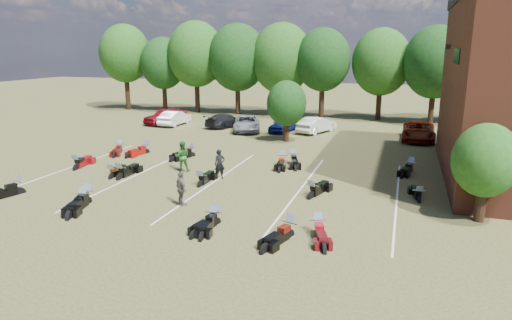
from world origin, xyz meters
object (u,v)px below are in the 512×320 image
at_px(person_grey, 181,189).
at_px(motorcycle_3, 216,225).
at_px(car_0, 166,116).
at_px(motorcycle_7, 77,169).
at_px(motorcycle_14, 121,152).
at_px(car_4, 283,124).
at_px(person_black, 220,164).
at_px(person_green, 182,156).
at_px(motorcycle_0, 19,194).

relative_size(person_grey, motorcycle_3, 0.78).
xyz_separation_m(car_0, motorcycle_7, (3.35, -17.49, -0.81)).
distance_m(motorcycle_7, motorcycle_14, 5.06).
relative_size(car_4, person_black, 2.30).
bearing_deg(person_black, person_grey, -130.66).
height_order(person_green, person_grey, person_green).
xyz_separation_m(person_black, motorcycle_0, (-8.91, -5.91, -0.87)).
xyz_separation_m(person_black, person_green, (-2.85, 0.87, 0.07)).
xyz_separation_m(motorcycle_0, motorcycle_3, (11.46, -0.74, 0.00)).
xyz_separation_m(person_grey, motorcycle_3, (2.52, -1.76, -0.86)).
relative_size(car_4, motorcycle_0, 1.66).
bearing_deg(motorcycle_3, car_0, 133.73).
xyz_separation_m(car_4, motorcycle_14, (-9.19, -11.85, -0.68)).
bearing_deg(person_grey, car_0, -20.30).
distance_m(motorcycle_3, motorcycle_14, 16.27).
bearing_deg(motorcycle_0, car_4, 84.67).
relative_size(motorcycle_0, motorcycle_3, 1.11).
height_order(person_black, motorcycle_7, person_black).
height_order(car_0, person_grey, person_grey).
xyz_separation_m(motorcycle_0, motorcycle_7, (-0.47, 5.03, 0.00)).
height_order(motorcycle_7, motorcycle_14, motorcycle_7).
relative_size(car_0, motorcycle_3, 2.17).
bearing_deg(motorcycle_7, motorcycle_14, -96.08).
distance_m(car_0, car_4, 12.35).
xyz_separation_m(car_4, motorcycle_0, (-8.51, -21.93, -0.68)).
height_order(person_black, motorcycle_14, person_black).
distance_m(person_green, person_grey, 6.44).
bearing_deg(motorcycle_7, person_black, 176.83).
xyz_separation_m(person_black, person_grey, (0.04, -4.89, -0.01)).
bearing_deg(motorcycle_0, person_grey, 22.40).
height_order(motorcycle_3, motorcycle_7, motorcycle_7).
bearing_deg(person_grey, car_4, -49.81).
distance_m(person_black, motorcycle_7, 9.46).
relative_size(car_0, person_grey, 2.77).
bearing_deg(motorcycle_3, person_green, 136.19).
bearing_deg(person_green, motorcycle_7, -8.13).
height_order(car_4, person_green, person_green).
relative_size(person_grey, motorcycle_7, 0.69).
height_order(person_grey, motorcycle_3, person_grey).
distance_m(car_4, person_green, 15.36).
bearing_deg(motorcycle_14, motorcycle_3, -60.61).
xyz_separation_m(person_green, motorcycle_0, (-6.05, -6.77, -0.94)).
bearing_deg(motorcycle_3, motorcycle_7, 164.62).
distance_m(person_green, motorcycle_7, 6.81).
distance_m(person_black, motorcycle_0, 10.72).
height_order(person_grey, motorcycle_7, person_grey).
bearing_deg(person_black, motorcycle_14, 115.37).
height_order(car_4, motorcycle_3, car_4).
xyz_separation_m(car_4, person_green, (-2.46, -15.16, 0.26)).
bearing_deg(person_black, motorcycle_0, 172.48).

